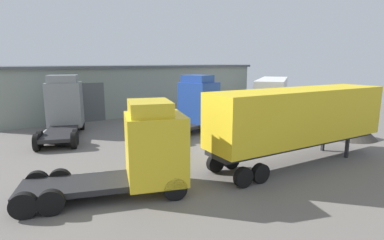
{
  "coord_description": "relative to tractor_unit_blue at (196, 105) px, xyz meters",
  "views": [
    {
      "loc": [
        -12.65,
        -14.24,
        5.54
      ],
      "look_at": [
        -1.82,
        2.66,
        1.6
      ],
      "focal_mm": 28.0,
      "sensor_mm": 36.0,
      "label": 1
    }
  ],
  "objects": [
    {
      "name": "tractor_unit_grey",
      "position": [
        -8.97,
        4.78,
        0.0
      ],
      "size": [
        4.45,
        7.21,
        4.52
      ],
      "rotation": [
        0.0,
        0.0,
        1.26
      ],
      "color": "gray",
      "rests_on": "ground_plane"
    },
    {
      "name": "tractor_unit_yellow",
      "position": [
        -8.16,
        -8.37,
        -0.27
      ],
      "size": [
        7.06,
        4.33,
        3.95
      ],
      "rotation": [
        0.0,
        0.0,
        -0.3
      ],
      "color": "yellow",
      "rests_on": "ground_plane"
    },
    {
      "name": "container_trailer_black",
      "position": [
        9.39,
        0.68,
        0.37
      ],
      "size": [
        8.71,
        7.58,
        3.87
      ],
      "rotation": [
        0.0,
        0.0,
        0.66
      ],
      "color": "silver",
      "rests_on": "ground_plane"
    },
    {
      "name": "tractor_unit_blue",
      "position": [
        0.0,
        0.0,
        0.0
      ],
      "size": [
        6.67,
        4.36,
        4.49
      ],
      "rotation": [
        0.0,
        0.0,
        0.33
      ],
      "color": "#2347A3",
      "rests_on": "ground_plane"
    },
    {
      "name": "warehouse_building",
      "position": [
        -0.3,
        11.6,
        0.45
      ],
      "size": [
        27.88,
        6.6,
        5.12
      ],
      "color": "gray",
      "rests_on": "ground_plane"
    },
    {
      "name": "ground_plane",
      "position": [
        -0.3,
        -5.45,
        -2.12
      ],
      "size": [
        60.0,
        60.0,
        0.0
      ],
      "primitive_type": "plane",
      "color": "slate"
    },
    {
      "name": "oil_drum",
      "position": [
        -6.11,
        -4.51,
        -1.68
      ],
      "size": [
        0.58,
        0.58,
        0.88
      ],
      "color": "black",
      "rests_on": "ground_plane"
    },
    {
      "name": "gravel_pile",
      "position": [
        8.47,
        -7.93,
        -1.31
      ],
      "size": [
        3.57,
        3.57,
        1.63
      ],
      "color": "#423D38",
      "rests_on": "ground_plane"
    },
    {
      "name": "traffic_cone",
      "position": [
        3.38,
        -1.48,
        -1.87
      ],
      "size": [
        0.4,
        0.4,
        0.55
      ],
      "color": "black",
      "rests_on": "ground_plane"
    },
    {
      "name": "container_trailer_green",
      "position": [
        0.44,
        -9.47,
        0.49
      ],
      "size": [
        11.07,
        3.03,
        4.1
      ],
      "rotation": [
        0.0,
        0.0,
        -0.05
      ],
      "color": "yellow",
      "rests_on": "ground_plane"
    }
  ]
}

